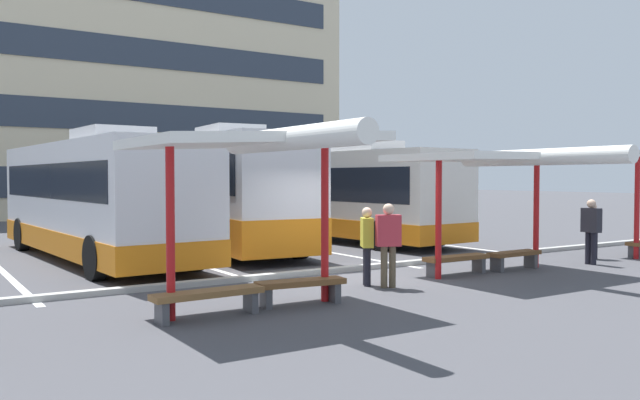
# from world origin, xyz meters

# --- Properties ---
(ground_plane) EXTENTS (160.00, 160.00, 0.00)m
(ground_plane) POSITION_xyz_m (0.00, 0.00, 0.00)
(ground_plane) COLOR #47474C
(terminal_building) EXTENTS (33.48, 14.27, 21.16)m
(terminal_building) POSITION_xyz_m (0.03, 31.74, 9.22)
(terminal_building) COLOR beige
(terminal_building) RESTS_ON ground
(coach_bus_0) EXTENTS (3.21, 10.60, 3.52)m
(coach_bus_0) POSITION_xyz_m (-4.11, 6.26, 1.65)
(coach_bus_0) COLOR silver
(coach_bus_0) RESTS_ON ground
(coach_bus_1) EXTENTS (3.30, 10.97, 3.80)m
(coach_bus_1) POSITION_xyz_m (-0.19, 7.23, 1.75)
(coach_bus_1) COLOR silver
(coach_bus_1) RESTS_ON ground
(coach_bus_2) EXTENTS (3.26, 10.25, 3.49)m
(coach_bus_2) POSITION_xyz_m (4.69, 7.02, 1.63)
(coach_bus_2) COLOR silver
(coach_bus_2) RESTS_ON ground
(lane_stripe_1) EXTENTS (0.16, 14.00, 0.01)m
(lane_stripe_1) POSITION_xyz_m (-2.20, 7.11, 0.00)
(lane_stripe_1) COLOR white
(lane_stripe_1) RESTS_ON ground
(lane_stripe_2) EXTENTS (0.16, 14.00, 0.01)m
(lane_stripe_2) POSITION_xyz_m (2.20, 7.11, 0.00)
(lane_stripe_2) COLOR white
(lane_stripe_2) RESTS_ON ground
(lane_stripe_3) EXTENTS (0.16, 14.00, 0.01)m
(lane_stripe_3) POSITION_xyz_m (6.60, 7.11, 0.00)
(lane_stripe_3) COLOR white
(lane_stripe_3) RESTS_ON ground
(waiting_shelter_1) EXTENTS (3.92, 4.61, 3.04)m
(waiting_shelter_1) POSITION_xyz_m (-3.61, -2.39, 2.81)
(waiting_shelter_1) COLOR red
(waiting_shelter_1) RESTS_ON ground
(bench_1) EXTENTS (1.86, 0.47, 0.45)m
(bench_1) POSITION_xyz_m (-4.51, -2.29, 0.34)
(bench_1) COLOR brown
(bench_1) RESTS_ON ground
(bench_2) EXTENTS (1.66, 0.62, 0.45)m
(bench_2) POSITION_xyz_m (-2.71, -2.19, 0.33)
(bench_2) COLOR brown
(bench_2) RESTS_ON ground
(waiting_shelter_2) EXTENTS (4.32, 5.06, 2.88)m
(waiting_shelter_2) POSITION_xyz_m (3.05, -1.62, 2.67)
(waiting_shelter_2) COLOR red
(waiting_shelter_2) RESTS_ON ground
(bench_3) EXTENTS (1.74, 0.46, 0.45)m
(bench_3) POSITION_xyz_m (2.15, -1.15, 0.34)
(bench_3) COLOR brown
(bench_3) RESTS_ON ground
(bench_4) EXTENTS (1.55, 0.44, 0.45)m
(bench_4) POSITION_xyz_m (3.95, -1.31, 0.33)
(bench_4) COLOR brown
(bench_4) RESTS_ON ground
(platform_kerb) EXTENTS (44.00, 0.24, 0.12)m
(platform_kerb) POSITION_xyz_m (0.00, 0.69, 0.06)
(platform_kerb) COLOR #ADADA8
(platform_kerb) RESTS_ON ground
(waiting_passenger_0) EXTENTS (0.25, 0.50, 1.69)m
(waiting_passenger_0) POSITION_xyz_m (6.36, -1.75, 0.98)
(waiting_passenger_0) COLOR black
(waiting_passenger_0) RESTS_ON ground
(waiting_passenger_1) EXTENTS (0.54, 0.41, 1.73)m
(waiting_passenger_1) POSITION_xyz_m (-0.27, -1.63, 1.01)
(waiting_passenger_1) COLOR brown
(waiting_passenger_1) RESTS_ON ground
(waiting_passenger_2) EXTENTS (0.42, 0.52, 1.64)m
(waiting_passenger_2) POSITION_xyz_m (-0.49, -1.19, 0.94)
(waiting_passenger_2) COLOR black
(waiting_passenger_2) RESTS_ON ground
(waiting_passenger_3) EXTENTS (0.50, 0.41, 1.56)m
(waiting_passenger_3) POSITION_xyz_m (7.44, -1.06, 0.89)
(waiting_passenger_3) COLOR black
(waiting_passenger_3) RESTS_ON ground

